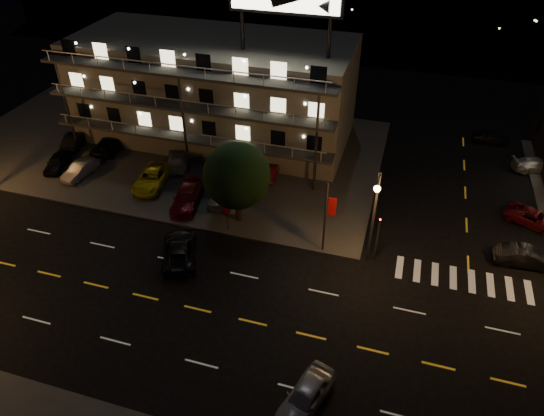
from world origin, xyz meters
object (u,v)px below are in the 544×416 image
(lot_car_4, at_px, (223,193))
(road_car_east, at_px, (306,396))
(tree, at_px, (236,177))
(lot_car_2, at_px, (152,178))
(lot_car_7, at_px, (178,158))
(side_car_0, at_px, (525,257))
(road_car_west, at_px, (179,250))

(lot_car_4, xyz_separation_m, road_car_east, (11.59, -17.16, -0.14))
(tree, relative_size, road_car_east, 1.57)
(road_car_east, bearing_deg, lot_car_4, 141.77)
(lot_car_2, bearing_deg, road_car_east, -50.07)
(road_car_east, bearing_deg, lot_car_7, 147.84)
(lot_car_2, relative_size, lot_car_4, 1.20)
(lot_car_2, bearing_deg, side_car_0, -9.81)
(lot_car_7, height_order, road_car_west, lot_car_7)
(tree, distance_m, lot_car_4, 4.71)
(side_car_0, height_order, road_car_east, road_car_east)
(lot_car_4, xyz_separation_m, lot_car_7, (-6.50, 4.32, -0.05))
(lot_car_2, height_order, lot_car_4, lot_car_4)
(lot_car_2, bearing_deg, tree, -22.62)
(side_car_0, bearing_deg, tree, 88.68)
(road_car_east, bearing_deg, road_car_west, 160.44)
(lot_car_2, relative_size, side_car_0, 1.17)
(lot_car_2, xyz_separation_m, side_car_0, (32.02, -1.52, -0.14))
(lot_car_4, bearing_deg, lot_car_7, 144.99)
(tree, distance_m, road_car_west, 7.25)
(lot_car_2, xyz_separation_m, road_car_east, (18.79, -17.50, -0.12))
(side_car_0, height_order, road_car_west, side_car_0)
(side_car_0, bearing_deg, road_car_west, 100.73)
(road_car_west, bearing_deg, tree, -139.79)
(lot_car_2, height_order, road_car_east, lot_car_2)
(lot_car_4, height_order, side_car_0, lot_car_4)
(lot_car_4, relative_size, road_car_west, 0.83)
(lot_car_4, distance_m, road_car_east, 20.71)
(road_car_east, bearing_deg, lot_car_2, 154.77)
(lot_car_2, xyz_separation_m, road_car_west, (6.63, -8.24, -0.15))
(tree, height_order, lot_car_2, tree)
(lot_car_2, relative_size, road_car_east, 1.18)
(lot_car_4, bearing_deg, tree, -47.18)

